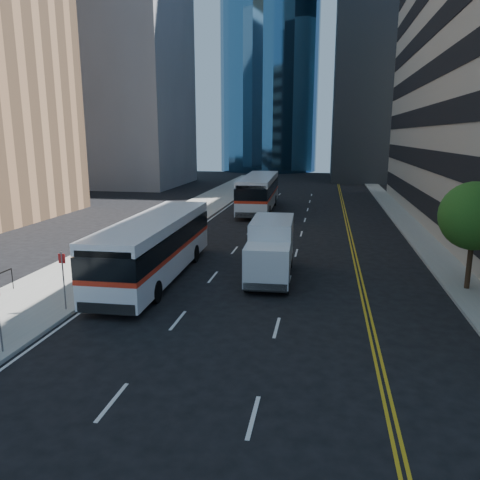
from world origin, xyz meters
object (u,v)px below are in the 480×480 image
Objects in this scene: bus_front at (156,245)px; box_truck at (271,248)px; bus_rear at (259,192)px; street_tree at (475,216)px.

box_truck is (5.88, 1.07, -0.16)m from bus_front.
box_truck is (3.77, -22.14, -0.30)m from bus_rear.
street_tree is 0.81× the size of box_truck.
street_tree is at bearing -61.57° from bus_rear.
street_tree is at bearing 0.67° from bus_front.
bus_front is 23.30m from bus_rear.
street_tree reaches higher than bus_rear.
bus_front is 5.98m from box_truck.
bus_rear is (-13.28, 22.65, -1.78)m from street_tree.
bus_rear reaches higher than box_truck.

